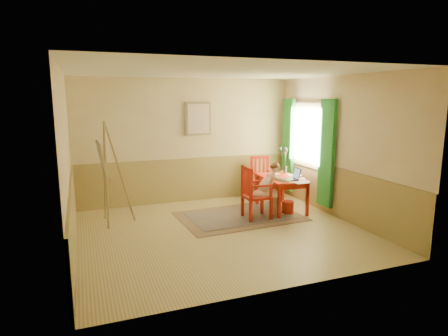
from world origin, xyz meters
name	(u,v)px	position (x,y,z in m)	size (l,w,h in m)	color
room	(222,155)	(0.00, 0.00, 1.40)	(5.04, 4.54, 2.84)	tan
wainscot	(208,194)	(0.00, 0.80, 0.50)	(5.00, 4.50, 1.00)	#A58E53
window	(307,144)	(2.42, 1.10, 1.35)	(0.12, 2.01, 2.20)	white
wall_portrait	(198,119)	(0.25, 2.20, 1.90)	(0.60, 0.05, 0.76)	#8E7E52
rug	(240,216)	(0.64, 0.68, 0.01)	(2.48, 1.72, 0.02)	#8C7251
table	(281,181)	(1.64, 0.80, 0.63)	(0.78, 1.24, 0.72)	#B6210F
chair_left	(254,193)	(0.85, 0.45, 0.53)	(0.49, 0.47, 1.06)	#B6210F
chair_back	(261,178)	(1.64, 1.76, 0.50)	(0.52, 0.54, 1.01)	#B6210F
figure	(269,188)	(1.16, 0.43, 0.61)	(0.81, 0.36, 1.11)	#D5B192
laptop	(291,178)	(1.69, 0.49, 0.77)	(0.40, 0.25, 0.24)	#1E2338
papers	(291,177)	(1.82, 0.69, 0.72)	(0.69, 1.20, 0.00)	white
vase	(285,161)	(1.94, 1.20, 0.98)	(0.20, 0.29, 0.58)	#3F724C
wastebasket	(288,207)	(1.65, 0.52, 0.13)	(0.25, 0.25, 0.27)	red
easel	(104,164)	(-1.89, 1.19, 1.16)	(0.65, 0.87, 1.96)	olive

